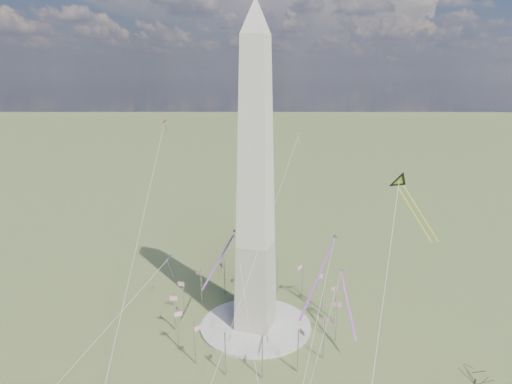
% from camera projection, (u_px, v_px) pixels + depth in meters
% --- Properties ---
extents(ground, '(2000.00, 2000.00, 0.00)m').
position_uv_depth(ground, '(256.00, 327.00, 149.07)').
color(ground, '#43592C').
rests_on(ground, ground).
extents(plaza, '(36.00, 36.00, 0.80)m').
position_uv_depth(plaza, '(256.00, 325.00, 148.97)').
color(plaza, beige).
rests_on(plaza, ground).
extents(washington_monument, '(15.56, 15.56, 100.00)m').
position_uv_depth(washington_monument, '(256.00, 184.00, 137.07)').
color(washington_monument, '#A8A38C').
rests_on(washington_monument, plaza).
extents(flagpole_ring, '(54.40, 54.40, 13.00)m').
position_uv_depth(flagpole_ring, '(256.00, 306.00, 147.25)').
color(flagpole_ring, silver).
rests_on(flagpole_ring, ground).
extents(tree_near, '(8.48, 8.48, 14.85)m').
position_uv_depth(tree_near, '(476.00, 377.00, 107.89)').
color(tree_near, '#413927').
rests_on(tree_near, ground).
extents(kite_delta_black, '(14.82, 17.42, 15.42)m').
position_uv_depth(kite_delta_black, '(401.00, 185.00, 128.04)').
color(kite_delta_black, black).
rests_on(kite_delta_black, ground).
extents(kite_diamond_purple, '(1.94, 3.37, 10.47)m').
position_uv_depth(kite_diamond_purple, '(170.00, 260.00, 159.81)').
color(kite_diamond_purple, '#401A76').
rests_on(kite_diamond_purple, ground).
extents(kite_streamer_left, '(6.24, 23.54, 16.33)m').
position_uv_depth(kite_streamer_left, '(324.00, 264.00, 125.55)').
color(kite_streamer_left, red).
rests_on(kite_streamer_left, ground).
extents(kite_streamer_mid, '(4.64, 20.14, 13.90)m').
position_uv_depth(kite_streamer_mid, '(224.00, 252.00, 147.31)').
color(kite_streamer_mid, red).
rests_on(kite_streamer_mid, ground).
extents(kite_streamer_right, '(8.67, 19.06, 13.79)m').
position_uv_depth(kite_streamer_right, '(346.00, 295.00, 139.67)').
color(kite_streamer_right, red).
rests_on(kite_streamer_right, ground).
extents(kite_small_red, '(1.34, 2.16, 4.89)m').
position_uv_depth(kite_small_red, '(165.00, 122.00, 174.95)').
color(kite_small_red, red).
rests_on(kite_small_red, ground).
extents(kite_small_white, '(1.53, 2.23, 4.69)m').
position_uv_depth(kite_small_white, '(299.00, 135.00, 172.07)').
color(kite_small_white, silver).
rests_on(kite_small_white, ground).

